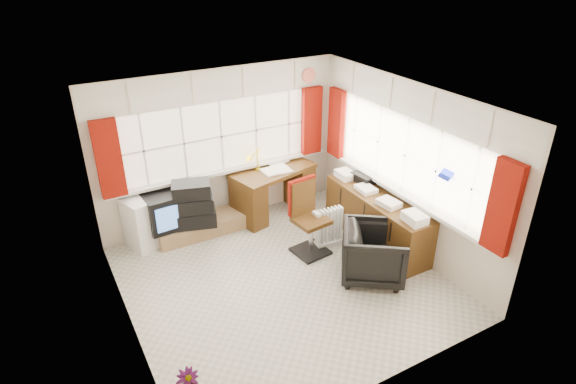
# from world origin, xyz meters

# --- Properties ---
(ground) EXTENTS (4.00, 4.00, 0.00)m
(ground) POSITION_xyz_m (0.00, 0.00, 0.00)
(ground) COLOR beige
(ground) RESTS_ON ground
(room_walls) EXTENTS (4.00, 4.00, 4.00)m
(room_walls) POSITION_xyz_m (0.00, 0.00, 1.50)
(room_walls) COLOR beige
(room_walls) RESTS_ON ground
(window_back) EXTENTS (3.70, 0.12, 3.60)m
(window_back) POSITION_xyz_m (0.00, 1.94, 0.95)
(window_back) COLOR beige
(window_back) RESTS_ON room_walls
(window_right) EXTENTS (0.12, 3.70, 3.60)m
(window_right) POSITION_xyz_m (1.94, 0.00, 0.95)
(window_right) COLOR beige
(window_right) RESTS_ON room_walls
(curtains) EXTENTS (3.83, 3.83, 1.15)m
(curtains) POSITION_xyz_m (0.92, 0.93, 1.46)
(curtains) COLOR maroon
(curtains) RESTS_ON room_walls
(overhead_cabinets) EXTENTS (3.98, 3.98, 0.48)m
(overhead_cabinets) POSITION_xyz_m (0.98, 0.98, 2.25)
(overhead_cabinets) COLOR white
(overhead_cabinets) RESTS_ON room_walls
(desk) EXTENTS (1.52, 1.00, 0.84)m
(desk) POSITION_xyz_m (0.78, 1.75, 0.45)
(desk) COLOR #5A3A15
(desk) RESTS_ON ground
(desk_lamp) EXTENTS (0.14, 0.12, 0.39)m
(desk_lamp) POSITION_xyz_m (0.56, 1.86, 1.08)
(desk_lamp) COLOR yellow
(desk_lamp) RESTS_ON desk
(task_chair) EXTENTS (0.52, 0.55, 1.14)m
(task_chair) POSITION_xyz_m (0.67, 0.53, 0.60)
(task_chair) COLOR black
(task_chair) RESTS_ON ground
(office_chair) EXTENTS (1.16, 1.15, 0.77)m
(office_chair) POSITION_xyz_m (1.12, -0.50, 0.38)
(office_chair) COLOR black
(office_chair) RESTS_ON ground
(radiator) EXTENTS (0.43, 0.19, 0.63)m
(radiator) POSITION_xyz_m (1.03, 0.44, 0.26)
(radiator) COLOR white
(radiator) RESTS_ON ground
(credenza) EXTENTS (0.50, 2.00, 0.85)m
(credenza) POSITION_xyz_m (1.73, 0.20, 0.39)
(credenza) COLOR #5A3A15
(credenza) RESTS_ON ground
(file_tray) EXTENTS (0.33, 0.41, 0.13)m
(file_tray) POSITION_xyz_m (1.90, 0.75, 0.81)
(file_tray) COLOR black
(file_tray) RESTS_ON credenza
(tv_bench) EXTENTS (1.40, 0.50, 0.25)m
(tv_bench) POSITION_xyz_m (-0.55, 1.72, 0.12)
(tv_bench) COLOR #AA8355
(tv_bench) RESTS_ON ground
(crt_tv) EXTENTS (0.65, 0.61, 0.56)m
(crt_tv) POSITION_xyz_m (-1.05, 1.80, 0.53)
(crt_tv) COLOR black
(crt_tv) RESTS_ON tv_bench
(hifi_stack) EXTENTS (0.77, 0.60, 0.71)m
(hifi_stack) POSITION_xyz_m (-0.67, 1.64, 0.58)
(hifi_stack) COLOR black
(hifi_stack) RESTS_ON tv_bench
(mini_fridge) EXTENTS (0.59, 0.59, 0.80)m
(mini_fridge) POSITION_xyz_m (-1.39, 1.80, 0.40)
(mini_fridge) COLOR white
(mini_fridge) RESTS_ON ground
(spray_bottle_a) EXTENTS (0.13, 0.13, 0.30)m
(spray_bottle_a) POSITION_xyz_m (-0.80, 1.63, 0.15)
(spray_bottle_a) COLOR white
(spray_bottle_a) RESTS_ON ground
(spray_bottle_b) EXTENTS (0.08, 0.08, 0.17)m
(spray_bottle_b) POSITION_xyz_m (0.31, 1.55, 0.09)
(spray_bottle_b) COLOR #9AE5D8
(spray_bottle_b) RESTS_ON ground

